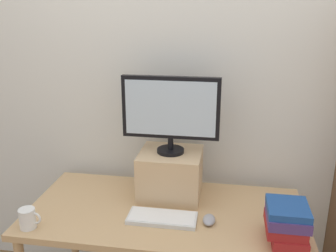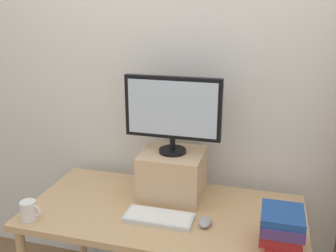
{
  "view_description": "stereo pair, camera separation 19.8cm",
  "coord_description": "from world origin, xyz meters",
  "px_view_note": "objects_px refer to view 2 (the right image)",
  "views": [
    {
      "loc": [
        0.31,
        -1.79,
        1.82
      ],
      "look_at": [
        0.0,
        0.07,
        1.21
      ],
      "focal_mm": 40.0,
      "sensor_mm": 36.0,
      "label": 1
    },
    {
      "loc": [
        0.5,
        -1.75,
        1.82
      ],
      "look_at": [
        0.0,
        0.07,
        1.21
      ],
      "focal_mm": 40.0,
      "sensor_mm": 36.0,
      "label": 2
    }
  ],
  "objects_px": {
    "desk": "(164,221)",
    "book_stack": "(282,230)",
    "computer_monitor": "(173,111)",
    "coffee_mug": "(29,211)",
    "keyboard": "(158,217)",
    "riser_box": "(173,174)",
    "computer_mouse": "(205,222)"
  },
  "relations": [
    {
      "from": "keyboard",
      "to": "coffee_mug",
      "type": "xyz_separation_m",
      "value": [
        -0.65,
        -0.18,
        0.04
      ]
    },
    {
      "from": "desk",
      "to": "book_stack",
      "type": "distance_m",
      "value": 0.66
    },
    {
      "from": "book_stack",
      "to": "computer_monitor",
      "type": "bearing_deg",
      "value": 149.02
    },
    {
      "from": "keyboard",
      "to": "book_stack",
      "type": "xyz_separation_m",
      "value": [
        0.62,
        -0.09,
        0.09
      ]
    },
    {
      "from": "computer_monitor",
      "to": "book_stack",
      "type": "distance_m",
      "value": 0.83
    },
    {
      "from": "computer_monitor",
      "to": "keyboard",
      "type": "height_order",
      "value": "computer_monitor"
    },
    {
      "from": "book_stack",
      "to": "keyboard",
      "type": "bearing_deg",
      "value": 171.75
    },
    {
      "from": "computer_mouse",
      "to": "coffee_mug",
      "type": "distance_m",
      "value": 0.92
    },
    {
      "from": "book_stack",
      "to": "riser_box",
      "type": "bearing_deg",
      "value": 148.91
    },
    {
      "from": "desk",
      "to": "computer_monitor",
      "type": "bearing_deg",
      "value": 89.2
    },
    {
      "from": "computer_monitor",
      "to": "coffee_mug",
      "type": "height_order",
      "value": "computer_monitor"
    },
    {
      "from": "computer_monitor",
      "to": "computer_mouse",
      "type": "relative_size",
      "value": 5.23
    },
    {
      "from": "desk",
      "to": "computer_monitor",
      "type": "relative_size",
      "value": 2.77
    },
    {
      "from": "book_stack",
      "to": "desk",
      "type": "bearing_deg",
      "value": 162.52
    },
    {
      "from": "book_stack",
      "to": "coffee_mug",
      "type": "relative_size",
      "value": 2.01
    },
    {
      "from": "keyboard",
      "to": "coffee_mug",
      "type": "bearing_deg",
      "value": -164.54
    },
    {
      "from": "desk",
      "to": "riser_box",
      "type": "distance_m",
      "value": 0.27
    },
    {
      "from": "keyboard",
      "to": "book_stack",
      "type": "bearing_deg",
      "value": -8.25
    },
    {
      "from": "computer_mouse",
      "to": "coffee_mug",
      "type": "height_order",
      "value": "coffee_mug"
    },
    {
      "from": "computer_monitor",
      "to": "keyboard",
      "type": "distance_m",
      "value": 0.58
    },
    {
      "from": "computer_monitor",
      "to": "riser_box",
      "type": "bearing_deg",
      "value": 90.0
    },
    {
      "from": "computer_mouse",
      "to": "computer_monitor",
      "type": "bearing_deg",
      "value": 132.42
    },
    {
      "from": "coffee_mug",
      "to": "book_stack",
      "type": "bearing_deg",
      "value": 4.08
    },
    {
      "from": "desk",
      "to": "coffee_mug",
      "type": "xyz_separation_m",
      "value": [
        -0.65,
        -0.28,
        0.13
      ]
    },
    {
      "from": "riser_box",
      "to": "keyboard",
      "type": "height_order",
      "value": "riser_box"
    },
    {
      "from": "riser_box",
      "to": "computer_monitor",
      "type": "distance_m",
      "value": 0.38
    },
    {
      "from": "riser_box",
      "to": "computer_mouse",
      "type": "distance_m",
      "value": 0.38
    },
    {
      "from": "keyboard",
      "to": "coffee_mug",
      "type": "relative_size",
      "value": 3.14
    },
    {
      "from": "book_stack",
      "to": "computer_mouse",
      "type": "bearing_deg",
      "value": 164.54
    },
    {
      "from": "desk",
      "to": "keyboard",
      "type": "relative_size",
      "value": 4.17
    },
    {
      "from": "computer_monitor",
      "to": "coffee_mug",
      "type": "bearing_deg",
      "value": -145.16
    },
    {
      "from": "riser_box",
      "to": "computer_mouse",
      "type": "bearing_deg",
      "value": -47.75
    }
  ]
}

